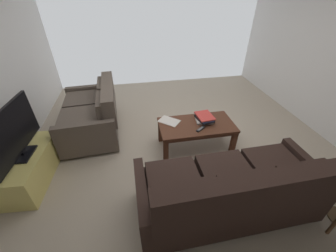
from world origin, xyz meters
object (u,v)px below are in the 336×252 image
Objects in this scene: coffee_table at (196,128)px; book_stack at (204,118)px; sofa_main at (231,192)px; tv_stand at (31,167)px; loveseat_near at (93,113)px; tv_remote at (201,129)px; loose_magazine at (169,121)px; flat_tv at (12,133)px.

book_stack is at bearing -155.15° from coffee_table.
sofa_main reaches higher than tv_stand.
coffee_table is at bearing -89.66° from sofa_main.
tv_remote is (-1.61, 0.89, 0.09)m from loveseat_near.
tv_remote is at bearing 59.61° from book_stack.
coffee_table is at bearing 109.85° from loose_magazine.
loveseat_near is 1.47× the size of flat_tv.
flat_tv is at bearing 165.43° from tv_stand.
tv_stand is 1.03× the size of flat_tv.
loose_magazine is (0.53, -0.09, -0.05)m from book_stack.
sofa_main is 1.05m from tv_remote.
flat_tv is 3.24× the size of loose_magazine.
loveseat_near is 9.50× the size of tv_remote.
book_stack is at bearing 121.36° from loose_magazine.
flat_tv is at bearing 7.37° from book_stack.
sofa_main reaches higher than book_stack.
loveseat_near is at bearing -75.12° from loose_magazine.
flat_tv is 2.35m from tv_remote.
loose_magazine reaches higher than coffee_table.
loose_magazine is (-1.21, 0.59, 0.08)m from loveseat_near.
loveseat_near is 4.53× the size of book_stack.
flat_tv is (-0.00, 0.00, 0.55)m from tv_stand.
book_stack is 0.25m from tv_remote.
sofa_main reaches higher than loose_magazine.
flat_tv reaches higher than loveseat_near.
tv_stand is at bearing -22.23° from sofa_main.
coffee_table is 0.43m from loose_magazine.
sofa_main is at bearing 89.78° from tv_remote.
flat_tv is at bearing 2.58° from tv_remote.
sofa_main reaches higher than coffee_table.
coffee_table is (0.01, -1.20, -0.00)m from sofa_main.
loose_magazine is at bearing -36.56° from tv_remote.
tv_stand is 6.68× the size of tv_remote.
tv_remote is (-0.01, 0.15, 0.08)m from coffee_table.
loveseat_near is 1.29m from flat_tv.
loveseat_near reaches higher than loose_magazine.
loose_magazine is at bearing -9.53° from book_stack.
coffee_table is 2.33m from tv_stand.
loveseat_near is 1.76m from coffee_table.
loveseat_near reaches higher than tv_stand.
book_stack is (-2.45, -0.32, 0.28)m from tv_stand.
loose_magazine is (-1.92, -0.41, 0.23)m from tv_stand.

